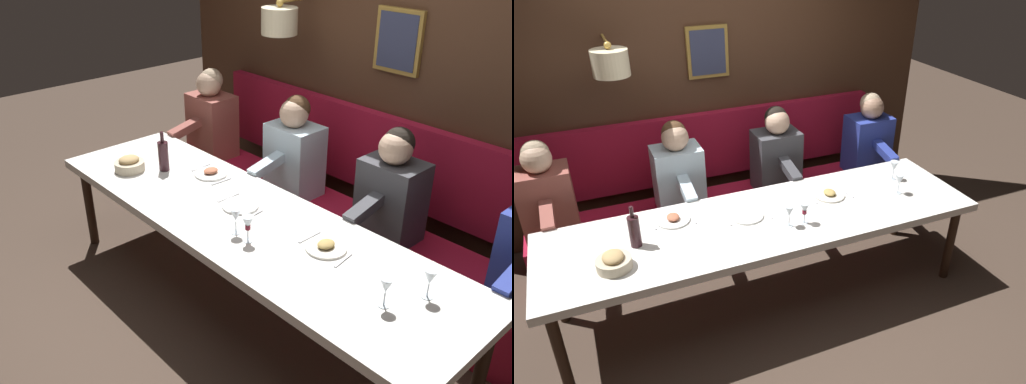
% 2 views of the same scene
% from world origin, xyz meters
% --- Properties ---
extents(ground_plane, '(12.00, 12.00, 0.00)m').
position_xyz_m(ground_plane, '(0.00, 0.00, 0.00)').
color(ground_plane, '#423328').
extents(dining_table, '(0.90, 3.18, 0.74)m').
position_xyz_m(dining_table, '(0.00, 0.00, 0.68)').
color(dining_table, silver).
rests_on(dining_table, ground_plane).
extents(banquette_bench, '(0.52, 3.38, 0.45)m').
position_xyz_m(banquette_bench, '(0.89, 0.00, 0.23)').
color(banquette_bench, maroon).
rests_on(banquette_bench, ground_plane).
extents(back_wall_panel, '(0.59, 4.58, 2.90)m').
position_xyz_m(back_wall_panel, '(1.46, 0.01, 1.36)').
color(back_wall_panel, '#422819').
rests_on(back_wall_panel, ground_plane).
extents(diner_nearest, '(0.60, 0.40, 0.79)m').
position_xyz_m(diner_nearest, '(0.88, -1.46, 0.82)').
color(diner_nearest, '#283893').
rests_on(diner_nearest, banquette_bench).
extents(diner_near, '(0.60, 0.40, 0.79)m').
position_xyz_m(diner_near, '(0.88, -0.48, 0.82)').
color(diner_near, '#3D3D42').
rests_on(diner_near, banquette_bench).
extents(diner_middle, '(0.60, 0.40, 0.79)m').
position_xyz_m(diner_middle, '(0.88, 0.42, 0.82)').
color(diner_middle, silver).
rests_on(diner_middle, banquette_bench).
extents(diner_far, '(0.60, 0.40, 0.79)m').
position_xyz_m(diner_far, '(0.88, 1.46, 0.82)').
color(diner_far, '#934C42').
rests_on(diner_far, banquette_bench).
extents(place_setting_0, '(0.24, 0.32, 0.05)m').
position_xyz_m(place_setting_0, '(0.10, -0.59, 0.75)').
color(place_setting_0, silver).
rests_on(place_setting_0, dining_table).
extents(place_setting_1, '(0.24, 0.32, 0.05)m').
position_xyz_m(place_setting_1, '(0.23, 0.62, 0.75)').
color(place_setting_1, white).
rests_on(place_setting_1, dining_table).
extents(place_setting_2, '(0.24, 0.31, 0.01)m').
position_xyz_m(place_setting_2, '(0.07, 0.11, 0.75)').
color(place_setting_2, white).
rests_on(place_setting_2, dining_table).
extents(wine_glass_0, '(0.07, 0.07, 0.16)m').
position_xyz_m(wine_glass_0, '(-0.07, -1.12, 0.86)').
color(wine_glass_0, silver).
rests_on(wine_glass_0, dining_table).
extents(wine_glass_1, '(0.07, 0.07, 0.16)m').
position_xyz_m(wine_glass_1, '(-0.17, -0.23, 0.86)').
color(wine_glass_1, silver).
rests_on(wine_glass_1, dining_table).
extents(wine_glass_2, '(0.07, 0.07, 0.16)m').
position_xyz_m(wine_glass_2, '(0.15, -1.22, 0.86)').
color(wine_glass_2, silver).
rests_on(wine_glass_2, dining_table).
extents(wine_glass_3, '(0.07, 0.07, 0.16)m').
position_xyz_m(wine_glass_3, '(-0.16, -0.12, 0.86)').
color(wine_glass_3, silver).
rests_on(wine_glass_3, dining_table).
extents(wine_bottle, '(0.08, 0.08, 0.30)m').
position_xyz_m(wine_bottle, '(0.02, 0.92, 0.86)').
color(wine_bottle, '#33191E').
rests_on(wine_bottle, dining_table).
extents(bread_bowl, '(0.22, 0.22, 0.12)m').
position_xyz_m(bread_bowl, '(-0.17, 1.08, 0.79)').
color(bread_bowl, beige).
rests_on(bread_bowl, dining_table).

